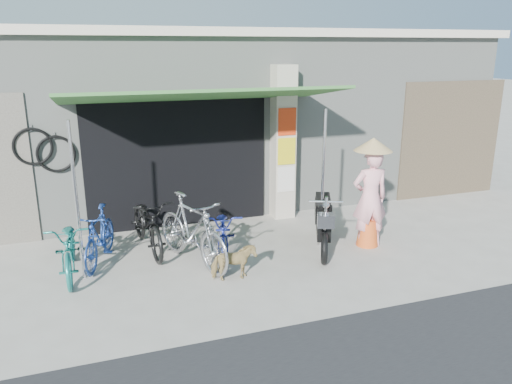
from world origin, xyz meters
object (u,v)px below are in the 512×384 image
object	(u,v)px
bike_black	(148,223)
nun	(370,194)
bike_silver	(192,230)
bike_blue	(99,236)
moped	(323,221)
bike_navy	(224,233)
street_dog	(234,263)
bike_teal	(70,247)

from	to	relation	value
bike_black	nun	distance (m)	3.78
bike_black	bike_silver	world-z (taller)	bike_silver
bike_black	nun	xyz separation A→B (m)	(3.61, -1.01, 0.44)
bike_blue	moped	size ratio (longest dim) A/B	0.86
bike_black	moped	bearing A→B (deg)	-23.25
bike_black	bike_navy	xyz separation A→B (m)	(1.11, -0.74, -0.05)
bike_black	moped	world-z (taller)	moped
street_dog	moped	distance (m)	1.94
bike_blue	street_dog	distance (m)	2.23
bike_teal	moped	world-z (taller)	moped
bike_blue	bike_black	bearing A→B (deg)	38.09
bike_teal	bike_blue	bearing A→B (deg)	36.07
bike_blue	nun	distance (m)	4.49
street_dog	nun	size ratio (longest dim) A/B	0.35
bike_teal	bike_silver	bearing A→B (deg)	-6.06
bike_blue	nun	bearing A→B (deg)	9.14
bike_teal	bike_blue	world-z (taller)	bike_blue
bike_black	bike_navy	size ratio (longest dim) A/B	1.11
moped	bike_navy	bearing A→B (deg)	-159.21
bike_navy	nun	xyz separation A→B (m)	(2.50, -0.27, 0.49)
bike_silver	street_dog	world-z (taller)	bike_silver
bike_blue	bike_silver	size ratio (longest dim) A/B	0.80
nun	bike_black	bearing A→B (deg)	-8.00
bike_black	bike_silver	size ratio (longest dim) A/B	0.97
moped	bike_black	bearing A→B (deg)	-172.38
bike_teal	moped	distance (m)	4.06
bike_blue	bike_silver	xyz separation A→B (m)	(1.37, -0.53, 0.12)
bike_teal	moped	bearing A→B (deg)	-2.68
bike_blue	bike_silver	bearing A→B (deg)	-2.33
bike_blue	bike_navy	bearing A→B (deg)	4.96
bike_silver	street_dog	distance (m)	0.92
bike_teal	bike_blue	distance (m)	0.52
bike_teal	nun	bearing A→B (deg)	-4.05
bike_teal	nun	xyz separation A→B (m)	(4.83, -0.43, 0.48)
bike_black	bike_silver	bearing A→B (deg)	-60.74
street_dog	moped	xyz separation A→B (m)	(1.80, 0.71, 0.20)
bike_blue	moped	world-z (taller)	moped
street_dog	bike_navy	bearing A→B (deg)	-3.05
moped	nun	bearing A→B (deg)	12.14
bike_silver	moped	world-z (taller)	bike_silver
bike_teal	bike_silver	xyz separation A→B (m)	(1.80, -0.23, 0.13)
moped	nun	world-z (taller)	nun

